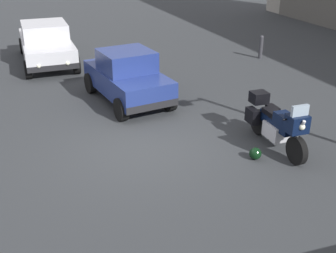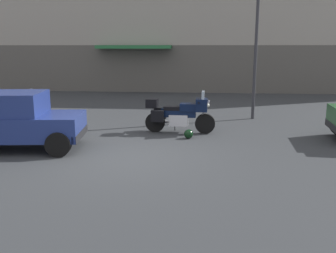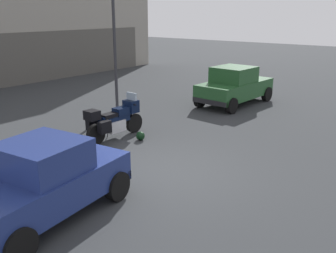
# 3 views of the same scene
# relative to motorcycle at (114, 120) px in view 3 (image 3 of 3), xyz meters

# --- Properties ---
(ground_plane) EXTENTS (80.00, 80.00, 0.00)m
(ground_plane) POSITION_rel_motorcycle_xyz_m (-1.18, -2.93, -0.62)
(ground_plane) COLOR #2D3033
(motorcycle) EXTENTS (2.26, 0.78, 1.36)m
(motorcycle) POSITION_rel_motorcycle_xyz_m (0.00, 0.00, 0.00)
(motorcycle) COLOR black
(motorcycle) RESTS_ON ground
(helmet) EXTENTS (0.28, 0.28, 0.28)m
(helmet) POSITION_rel_motorcycle_xyz_m (0.36, -0.76, -0.48)
(helmet) COLOR black
(helmet) RESTS_ON ground
(car_hatchback_near) EXTENTS (3.96, 2.02, 1.64)m
(car_hatchback_near) POSITION_rel_motorcycle_xyz_m (6.44, -0.77, 0.19)
(car_hatchback_near) COLOR #235128
(car_hatchback_near) RESTS_ON ground
(car_compact_side) EXTENTS (3.60, 2.06, 1.56)m
(car_compact_side) POSITION_rel_motorcycle_xyz_m (-4.18, -2.39, 0.15)
(car_compact_side) COLOR navy
(car_compact_side) RESTS_ON ground
(streetlamp_curbside) EXTENTS (0.28, 0.94, 4.99)m
(streetlamp_curbside) POSITION_rel_motorcycle_xyz_m (2.70, 2.48, 2.40)
(streetlamp_curbside) COLOR #2D2D33
(streetlamp_curbside) RESTS_ON ground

